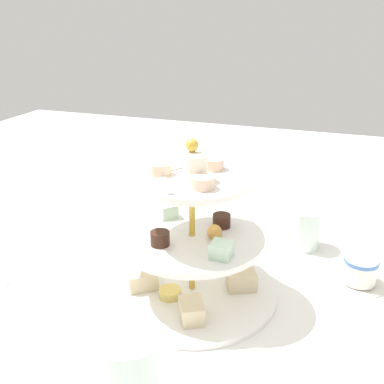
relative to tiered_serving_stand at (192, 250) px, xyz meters
The scene contains 5 objects.
ground_plane 0.08m from the tiered_serving_stand, 164.21° to the right, with size 2.40×2.40×0.00m, color white.
tiered_serving_stand is the anchor object (origin of this frame).
water_glass_short_left 0.28m from the tiered_serving_stand, 145.52° to the left, with size 0.06×0.06×0.08m, color silver.
teacup_with_saucer 0.30m from the tiered_serving_stand, 114.51° to the left, with size 0.09×0.09×0.05m.
butter_knife_left 0.34m from the tiered_serving_stand, 74.80° to the right, with size 0.17×0.01×0.00m, color silver.
Camera 1 is at (0.62, 0.22, 0.45)m, focal length 42.69 mm.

